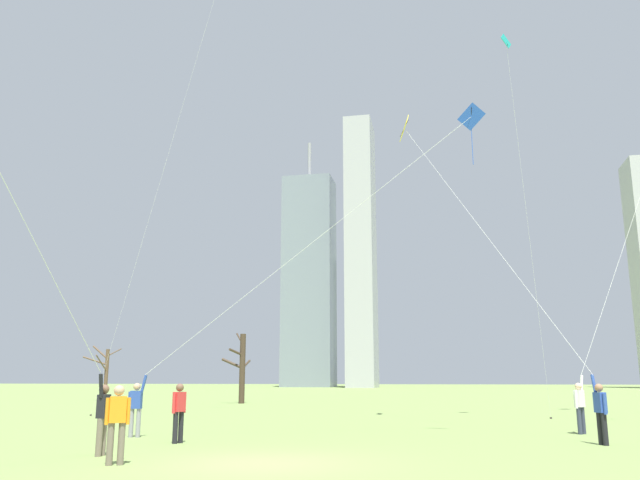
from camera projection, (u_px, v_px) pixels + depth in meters
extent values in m
plane|color=#7A934C|center=(264.00, 463.00, 13.52)|extent=(400.00, 400.00, 0.00)
cylinder|color=#33384C|center=(579.00, 421.00, 20.61)|extent=(0.14, 0.14, 0.85)
cylinder|color=#33384C|center=(583.00, 420.00, 20.74)|extent=(0.14, 0.14, 0.85)
cube|color=white|center=(579.00, 399.00, 20.82)|extent=(0.37, 0.39, 0.54)
sphere|color=beige|center=(578.00, 386.00, 20.91)|extent=(0.22, 0.22, 0.22)
cylinder|color=white|center=(576.00, 400.00, 20.69)|extent=(0.09, 0.09, 0.55)
cylinder|color=white|center=(581.00, 384.00, 21.05)|extent=(0.20, 0.21, 0.56)
cylinder|color=silver|center=(624.00, 246.00, 23.57)|extent=(4.51, 3.98, 9.38)
cylinder|color=gray|center=(131.00, 423.00, 19.58)|extent=(0.14, 0.14, 0.85)
cylinder|color=gray|center=(138.00, 423.00, 19.56)|extent=(0.14, 0.14, 0.85)
cube|color=#2D4CA5|center=(136.00, 400.00, 19.72)|extent=(0.36, 0.25, 0.54)
sphere|color=tan|center=(137.00, 387.00, 19.80)|extent=(0.22, 0.22, 0.22)
cylinder|color=#2D4CA5|center=(129.00, 401.00, 19.72)|extent=(0.09, 0.09, 0.55)
cylinder|color=#2D4CA5|center=(144.00, 384.00, 19.81)|extent=(0.21, 0.12, 0.56)
cube|color=blue|center=(471.00, 117.00, 20.91)|extent=(0.92, 0.26, 0.89)
cylinder|color=black|center=(471.00, 117.00, 20.91)|extent=(0.04, 0.22, 0.58)
cylinder|color=blue|center=(472.00, 146.00, 20.83)|extent=(0.02, 0.02, 1.27)
cylinder|color=silver|center=(312.00, 243.00, 20.39)|extent=(10.39, 1.36, 8.32)
cylinder|color=black|center=(605.00, 429.00, 17.15)|extent=(0.14, 0.14, 0.85)
cylinder|color=black|center=(600.00, 429.00, 17.36)|extent=(0.14, 0.14, 0.85)
cube|color=#2D4CA5|center=(600.00, 402.00, 17.40)|extent=(0.31, 0.39, 0.54)
sphere|color=#9E7051|center=(599.00, 388.00, 17.48)|extent=(0.22, 0.22, 0.22)
cylinder|color=#2D4CA5|center=(605.00, 404.00, 17.19)|extent=(0.09, 0.09, 0.55)
cylinder|color=#2D4CA5|center=(594.00, 385.00, 17.70)|extent=(0.16, 0.22, 0.56)
cube|color=yellow|center=(404.00, 128.00, 29.68)|extent=(0.44, 1.53, 1.47)
cylinder|color=black|center=(404.00, 128.00, 29.68)|extent=(0.41, 0.27, 0.92)
cylinder|color=silver|center=(475.00, 221.00, 23.72)|extent=(5.55, 8.83, 11.31)
cylinder|color=#726656|center=(103.00, 437.00, 14.96)|extent=(0.14, 0.14, 0.85)
cylinder|color=#726656|center=(99.00, 437.00, 14.75)|extent=(0.14, 0.14, 0.85)
cube|color=black|center=(103.00, 406.00, 15.00)|extent=(0.23, 0.36, 0.54)
sphere|color=brown|center=(105.00, 389.00, 15.08)|extent=(0.22, 0.22, 0.22)
cylinder|color=black|center=(107.00, 407.00, 15.20)|extent=(0.09, 0.09, 0.55)
cylinder|color=black|center=(101.00, 386.00, 14.90)|extent=(0.11, 0.21, 0.56)
cylinder|color=#726656|center=(110.00, 444.00, 13.24)|extent=(0.14, 0.14, 0.85)
cylinder|color=#726656|center=(121.00, 444.00, 13.31)|extent=(0.14, 0.14, 0.85)
cube|color=orange|center=(118.00, 409.00, 13.42)|extent=(0.39, 0.35, 0.54)
sphere|color=tan|center=(119.00, 390.00, 13.51)|extent=(0.22, 0.22, 0.22)
cylinder|color=orange|center=(107.00, 411.00, 13.35)|extent=(0.09, 0.09, 0.55)
cylinder|color=orange|center=(128.00, 411.00, 13.48)|extent=(0.09, 0.09, 0.55)
cylinder|color=black|center=(181.00, 427.00, 17.85)|extent=(0.14, 0.14, 0.85)
cylinder|color=black|center=(175.00, 428.00, 17.67)|extent=(0.14, 0.14, 0.85)
cube|color=red|center=(179.00, 402.00, 17.91)|extent=(0.30, 0.39, 0.54)
sphere|color=brown|center=(180.00, 388.00, 17.99)|extent=(0.22, 0.22, 0.22)
cylinder|color=red|center=(184.00, 403.00, 18.07)|extent=(0.09, 0.09, 0.55)
cylinder|color=red|center=(174.00, 403.00, 17.72)|extent=(0.09, 0.09, 0.55)
cube|color=teal|center=(506.00, 41.00, 30.10)|extent=(0.53, 0.65, 0.80)
cylinder|color=black|center=(506.00, 41.00, 30.10)|extent=(0.17, 0.09, 0.52)
cylinder|color=silver|center=(528.00, 224.00, 29.27)|extent=(1.10, 2.34, 17.30)
cylinder|color=#3F3833|center=(551.00, 418.00, 28.44)|extent=(0.10, 0.10, 0.08)
cylinder|color=silver|center=(166.00, 163.00, 32.55)|extent=(6.52, 0.35, 24.96)
cylinder|color=#3F3833|center=(91.00, 415.00, 30.68)|extent=(0.10, 0.10, 0.08)
cylinder|color=#423326|center=(242.00, 368.00, 46.77)|extent=(0.42, 0.42, 5.01)
cylinder|color=#423326|center=(236.00, 352.00, 46.61)|extent=(0.86, 1.13, 0.56)
cylinder|color=#423326|center=(246.00, 364.00, 47.52)|extent=(0.26, 1.51, 0.74)
cylinder|color=#423326|center=(232.00, 364.00, 47.04)|extent=(1.68, 0.28, 0.83)
cylinder|color=#423326|center=(240.00, 339.00, 47.76)|extent=(0.94, 1.07, 0.96)
cylinder|color=brown|center=(106.00, 375.00, 51.08)|extent=(0.29, 0.29, 4.09)
cylinder|color=brown|center=(95.00, 361.00, 51.43)|extent=(2.10, 0.30, 0.75)
cylinder|color=brown|center=(115.00, 352.00, 52.12)|extent=(0.47, 1.51, 0.72)
cylinder|color=brown|center=(101.00, 363.00, 50.48)|extent=(0.14, 1.72, 1.31)
cylinder|color=brown|center=(100.00, 352.00, 51.84)|extent=(1.71, 0.64, 1.15)
cube|color=#B2B2B7|center=(361.00, 250.00, 134.77)|extent=(5.75, 9.50, 56.76)
cube|color=gray|center=(309.00, 280.00, 143.21)|extent=(11.05, 8.60, 46.87)
cylinder|color=#99999E|center=(310.00, 162.00, 149.16)|extent=(0.80, 0.80, 9.10)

